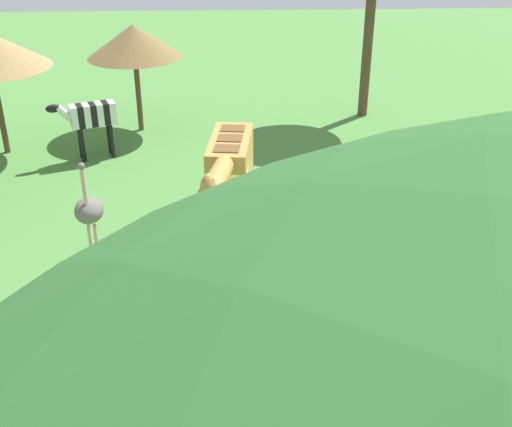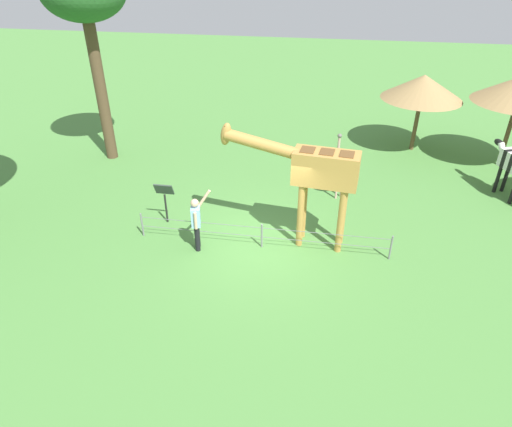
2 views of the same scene
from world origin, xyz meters
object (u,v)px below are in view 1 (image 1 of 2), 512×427
object	(u,v)px
visitor	(288,344)
ostrich	(89,211)
shade_hut_far	(134,41)
info_sign	(205,410)
giraffe	(229,176)
zebra	(91,118)

from	to	relation	value
visitor	ostrich	xyz separation A→B (m)	(-3.85, -3.55, 0.27)
ostrich	shade_hut_far	size ratio (longest dim) A/B	0.70
info_sign	giraffe	bearing A→B (deg)	175.33
giraffe	shade_hut_far	xyz separation A→B (m)	(-8.53, -2.70, 0.48)
giraffe	visitor	world-z (taller)	giraffe
ostrich	giraffe	bearing A→B (deg)	73.59
ostrich	info_sign	distance (m)	5.68
giraffe	ostrich	bearing A→B (deg)	-106.41
visitor	info_sign	world-z (taller)	visitor
zebra	shade_hut_far	world-z (taller)	shade_hut_far
giraffe	shade_hut_far	bearing A→B (deg)	-162.42
visitor	ostrich	bearing A→B (deg)	-137.26
shade_hut_far	zebra	bearing A→B (deg)	-25.04
shade_hut_far	visitor	bearing A→B (deg)	16.91
shade_hut_far	giraffe	bearing A→B (deg)	17.58
ostrich	info_sign	world-z (taller)	ostrich
visitor	zebra	distance (m)	10.42
visitor	zebra	xyz separation A→B (m)	(-9.37, -4.55, 0.26)
giraffe	shade_hut_far	world-z (taller)	giraffe
visitor	giraffe	bearing A→B (deg)	-164.97
visitor	ostrich	world-z (taller)	ostrich
ostrich	shade_hut_far	xyz separation A→B (m)	(-7.73, 0.04, 1.54)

